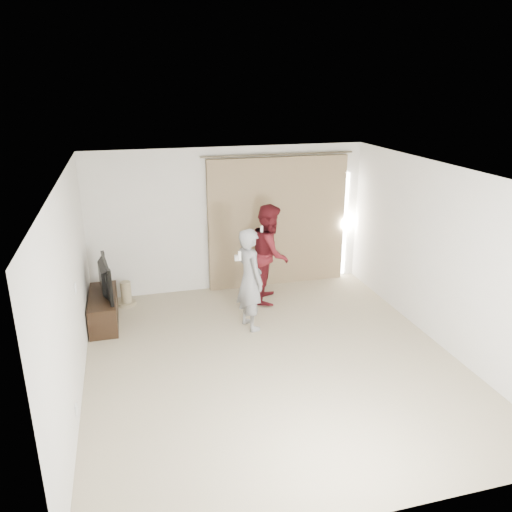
# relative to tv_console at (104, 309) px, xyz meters

# --- Properties ---
(floor) EXTENTS (5.50, 5.50, 0.00)m
(floor) POSITION_rel_tv_console_xyz_m (2.27, -1.80, -0.23)
(floor) COLOR tan
(floor) RESTS_ON ground
(wall_back) EXTENTS (5.00, 0.04, 2.60)m
(wall_back) POSITION_rel_tv_console_xyz_m (2.27, 0.95, 1.07)
(wall_back) COLOR silver
(wall_back) RESTS_ON ground
(wall_left) EXTENTS (0.04, 5.50, 2.60)m
(wall_left) POSITION_rel_tv_console_xyz_m (-0.23, -1.80, 1.06)
(wall_left) COLOR silver
(wall_left) RESTS_ON ground
(ceiling) EXTENTS (5.00, 5.50, 0.01)m
(ceiling) POSITION_rel_tv_console_xyz_m (2.27, -1.80, 2.37)
(ceiling) COLOR silver
(ceiling) RESTS_ON wall_back
(curtain) EXTENTS (2.80, 0.11, 2.46)m
(curtain) POSITION_rel_tv_console_xyz_m (3.18, 0.88, 0.97)
(curtain) COLOR #9C865F
(curtain) RESTS_ON ground
(tv_console) EXTENTS (0.42, 1.22, 0.47)m
(tv_console) POSITION_rel_tv_console_xyz_m (0.00, 0.00, 0.00)
(tv_console) COLOR black
(tv_console) RESTS_ON ground
(tv) EXTENTS (0.25, 1.01, 0.58)m
(tv) POSITION_rel_tv_console_xyz_m (0.00, 0.00, 0.52)
(tv) COLOR black
(tv) RESTS_ON tv_console
(scratching_post) EXTENTS (0.32, 0.32, 0.42)m
(scratching_post) POSITION_rel_tv_console_xyz_m (0.36, 0.60, -0.06)
(scratching_post) COLOR tan
(scratching_post) RESTS_ON ground
(person_man) EXTENTS (0.53, 0.67, 1.61)m
(person_man) POSITION_rel_tv_console_xyz_m (2.22, -0.74, 0.57)
(person_man) COLOR gray
(person_man) RESTS_ON ground
(person_woman) EXTENTS (0.90, 1.01, 1.72)m
(person_woman) POSITION_rel_tv_console_xyz_m (2.82, 0.20, 0.62)
(person_woman) COLOR #551319
(person_woman) RESTS_ON ground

